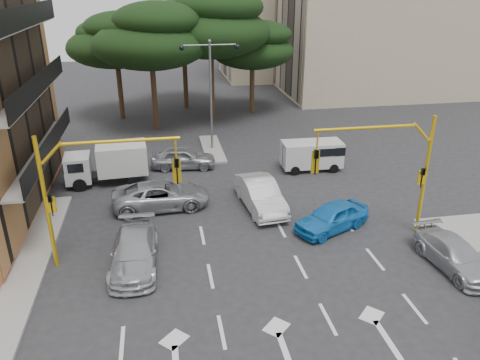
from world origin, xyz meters
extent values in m
plane|color=#28282B|center=(0.00, 0.00, 0.00)|extent=(120.00, 120.00, 0.00)
cube|color=gray|center=(0.00, 16.00, 0.07)|extent=(1.40, 6.00, 0.15)
cube|color=black|center=(-10.44, 8.00, 6.00)|extent=(0.12, 14.72, 11.20)
cube|color=#BDB38E|center=(20.00, 32.00, 9.00)|extent=(20.00, 12.00, 18.00)
cube|color=black|center=(9.94, 32.00, 8.50)|extent=(0.12, 11.04, 16.20)
cube|color=#BDB38E|center=(13.00, 44.00, 8.00)|extent=(16.00, 12.00, 16.00)
cube|color=black|center=(4.94, 44.00, 7.50)|extent=(0.12, 11.04, 14.20)
cylinder|color=#382616|center=(-4.00, 22.00, 2.48)|extent=(0.44, 0.44, 4.95)
ellipsoid|color=black|center=(-4.00, 22.00, 6.93)|extent=(9.15, 9.15, 3.87)
ellipsoid|color=black|center=(-3.40, 21.60, 8.80)|extent=(6.86, 6.86, 2.86)
ellipsoid|color=black|center=(-4.50, 22.30, 8.25)|extent=(6.07, 6.07, 2.64)
cylinder|color=#382616|center=(1.00, 24.00, 2.70)|extent=(0.44, 0.44, 5.40)
ellipsoid|color=black|center=(1.00, 24.00, 7.56)|extent=(9.98, 9.98, 4.22)
ellipsoid|color=black|center=(1.60, 23.60, 9.60)|extent=(7.49, 7.49, 3.12)
ellipsoid|color=black|center=(0.50, 24.30, 9.00)|extent=(6.62, 6.62, 2.88)
cylinder|color=#382616|center=(-7.00, 26.00, 2.25)|extent=(0.44, 0.44, 4.50)
ellipsoid|color=black|center=(-7.00, 26.00, 6.30)|extent=(8.32, 8.32, 3.52)
ellipsoid|color=black|center=(-6.40, 25.60, 8.00)|extent=(6.24, 6.24, 2.60)
ellipsoid|color=black|center=(-7.50, 26.30, 7.50)|extent=(5.52, 5.52, 2.40)
cylinder|color=#382616|center=(5.00, 26.00, 2.02)|extent=(0.44, 0.44, 4.05)
ellipsoid|color=black|center=(5.00, 26.00, 5.67)|extent=(7.49, 7.49, 3.17)
ellipsoid|color=black|center=(5.60, 25.60, 7.20)|extent=(5.62, 5.62, 2.34)
ellipsoid|color=black|center=(4.50, 26.30, 6.75)|extent=(4.97, 4.97, 2.16)
cylinder|color=#382616|center=(-1.00, 29.00, 2.48)|extent=(0.44, 0.44, 4.95)
ellipsoid|color=black|center=(-1.00, 29.00, 6.93)|extent=(9.15, 9.15, 3.87)
ellipsoid|color=black|center=(-0.40, 28.60, 8.80)|extent=(6.86, 6.86, 2.86)
ellipsoid|color=black|center=(-1.50, 29.30, 8.25)|extent=(6.07, 6.07, 2.64)
cylinder|color=gold|center=(8.60, 2.00, 3.00)|extent=(0.18, 0.18, 6.00)
cylinder|color=gold|center=(8.05, 2.00, 5.25)|extent=(0.95, 0.14, 0.95)
cylinder|color=gold|center=(5.30, 2.00, 5.60)|extent=(4.80, 0.14, 0.14)
cylinder|color=gold|center=(3.10, 2.00, 5.15)|extent=(0.08, 0.08, 0.90)
imported|color=black|center=(3.10, 2.00, 4.10)|extent=(0.20, 0.24, 1.20)
cube|color=gold|center=(3.10, 2.08, 4.10)|extent=(0.36, 0.06, 1.10)
imported|color=black|center=(8.38, 1.85, 3.00)|extent=(0.16, 0.20, 1.00)
cube|color=gold|center=(8.38, 1.95, 3.00)|extent=(0.35, 0.08, 0.70)
cylinder|color=gold|center=(-8.60, 2.00, 3.00)|extent=(0.18, 0.18, 6.00)
cylinder|color=gold|center=(-8.05, 2.00, 5.25)|extent=(0.95, 0.14, 0.95)
cylinder|color=gold|center=(-5.30, 2.00, 5.60)|extent=(4.80, 0.14, 0.14)
cylinder|color=gold|center=(-3.10, 2.00, 5.15)|extent=(0.08, 0.08, 0.90)
imported|color=black|center=(-3.10, 2.00, 4.10)|extent=(0.20, 0.24, 1.20)
cube|color=gold|center=(-3.10, 2.08, 4.10)|extent=(0.36, 0.06, 1.10)
imported|color=black|center=(-8.38, 1.85, 3.00)|extent=(0.16, 0.20, 1.00)
cube|color=gold|center=(-8.38, 1.95, 3.00)|extent=(0.35, 0.08, 0.70)
cylinder|color=slate|center=(0.00, 16.00, 3.90)|extent=(0.16, 0.16, 7.50)
cylinder|color=slate|center=(-0.90, 16.00, 7.55)|extent=(1.80, 0.10, 0.10)
sphere|color=black|center=(-1.90, 16.00, 7.40)|extent=(0.36, 0.36, 0.36)
cylinder|color=slate|center=(0.90, 16.00, 7.55)|extent=(1.80, 0.10, 0.10)
sphere|color=black|center=(1.90, 16.00, 7.40)|extent=(0.36, 0.36, 0.36)
sphere|color=slate|center=(0.00, 16.00, 7.80)|extent=(0.24, 0.24, 0.24)
imported|color=silver|center=(1.47, 5.98, 0.81)|extent=(2.22, 5.05, 1.61)
imported|color=blue|center=(4.49, 3.00, 0.70)|extent=(4.44, 3.27, 1.41)
imported|color=#ACB0B4|center=(-5.17, 1.36, 0.71)|extent=(2.18, 4.96, 1.42)
imported|color=#A1A3A9|center=(-3.90, 7.00, 0.73)|extent=(5.42, 2.74, 1.47)
imported|color=#9A9CA2|center=(-2.34, 12.72, 0.72)|extent=(4.40, 2.15, 1.45)
imported|color=#A8ABB1|center=(8.57, -1.18, 0.64)|extent=(2.16, 4.52, 1.27)
camera|label=1|loc=(-3.65, -16.68, 11.66)|focal=35.00mm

